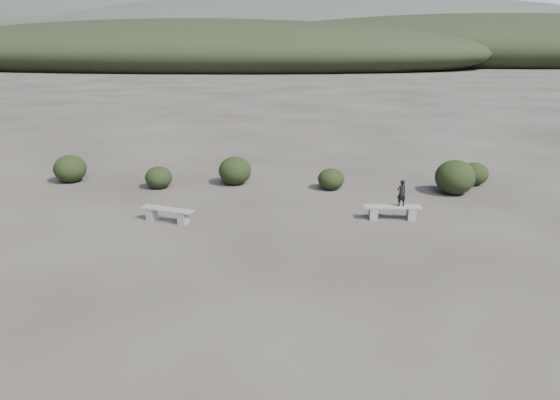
{
  "coord_description": "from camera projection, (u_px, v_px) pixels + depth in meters",
  "views": [
    {
      "loc": [
        1.25,
        -11.77,
        5.74
      ],
      "look_at": [
        -0.08,
        3.5,
        1.1
      ],
      "focal_mm": 35.0,
      "sensor_mm": 36.0,
      "label": 1
    }
  ],
  "objects": [
    {
      "name": "shrub_f",
      "position": [
        70.0,
        169.0,
        22.12
      ],
      "size": [
        1.3,
        1.3,
        1.1
      ],
      "primitive_type": "ellipsoid",
      "color": "black",
      "rests_on": "ground"
    },
    {
      "name": "shrub_a",
      "position": [
        159.0,
        177.0,
        21.25
      ],
      "size": [
        1.05,
        1.05,
        0.86
      ],
      "primitive_type": "ellipsoid",
      "color": "black",
      "rests_on": "ground"
    },
    {
      "name": "shrub_d",
      "position": [
        455.0,
        177.0,
        20.41
      ],
      "size": [
        1.48,
        1.48,
        1.29
      ],
      "primitive_type": "ellipsoid",
      "color": "black",
      "rests_on": "ground"
    },
    {
      "name": "seated_person",
      "position": [
        401.0,
        193.0,
        17.47
      ],
      "size": [
        0.37,
        0.31,
        0.87
      ],
      "primitive_type": "imported",
      "rotation": [
        0.0,
        0.0,
        3.54
      ],
      "color": "black",
      "rests_on": "bench_right"
    },
    {
      "name": "bench_right",
      "position": [
        392.0,
        211.0,
        17.66
      ],
      "size": [
        1.85,
        0.47,
        0.46
      ],
      "rotation": [
        0.0,
        0.0,
        0.05
      ],
      "color": "slate",
      "rests_on": "ground"
    },
    {
      "name": "bench_left",
      "position": [
        167.0,
        214.0,
        17.42
      ],
      "size": [
        1.81,
        0.87,
        0.44
      ],
      "rotation": [
        0.0,
        0.0,
        -0.29
      ],
      "color": "slate",
      "rests_on": "ground"
    },
    {
      "name": "ground",
      "position": [
        271.0,
        287.0,
        12.99
      ],
      "size": [
        1200.0,
        1200.0,
        0.0
      ],
      "primitive_type": "plane",
      "color": "#332D27",
      "rests_on": "ground"
    },
    {
      "name": "shrub_c",
      "position": [
        331.0,
        179.0,
        21.08
      ],
      "size": [
        1.03,
        1.03,
        0.82
      ],
      "primitive_type": "ellipsoid",
      "color": "black",
      "rests_on": "ground"
    },
    {
      "name": "shrub_e",
      "position": [
        474.0,
        174.0,
        21.72
      ],
      "size": [
        1.09,
        1.09,
        0.91
      ],
      "primitive_type": "ellipsoid",
      "color": "black",
      "rests_on": "ground"
    },
    {
      "name": "shrub_b",
      "position": [
        235.0,
        171.0,
        21.77
      ],
      "size": [
        1.31,
        1.31,
        1.12
      ],
      "primitive_type": "ellipsoid",
      "color": "black",
      "rests_on": "ground"
    },
    {
      "name": "mountain_ridges",
      "position": [
        315.0,
        27.0,
        333.8
      ],
      "size": [
        500.0,
        400.0,
        56.0
      ],
      "color": "black",
      "rests_on": "ground"
    }
  ]
}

